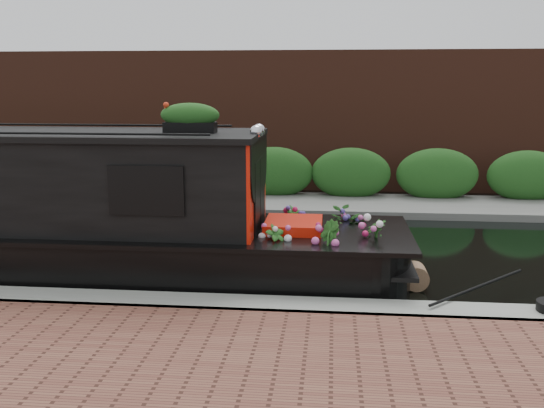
# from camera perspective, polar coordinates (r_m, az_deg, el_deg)

# --- Properties ---
(ground) EXTENTS (80.00, 80.00, 0.00)m
(ground) POSITION_cam_1_polar(r_m,az_deg,el_deg) (11.33, -2.80, -4.47)
(ground) COLOR black
(ground) RESTS_ON ground
(near_bank_coping) EXTENTS (40.00, 0.60, 0.50)m
(near_bank_coping) POSITION_cam_1_polar(r_m,az_deg,el_deg) (8.25, -6.25, -10.66)
(near_bank_coping) COLOR gray
(near_bank_coping) RESTS_ON ground
(far_bank_path) EXTENTS (40.00, 2.40, 0.34)m
(far_bank_path) POSITION_cam_1_polar(r_m,az_deg,el_deg) (15.38, -0.49, -0.24)
(far_bank_path) COLOR slate
(far_bank_path) RESTS_ON ground
(far_hedge) EXTENTS (40.00, 1.10, 2.80)m
(far_hedge) POSITION_cam_1_polar(r_m,az_deg,el_deg) (16.26, -0.14, 0.39)
(far_hedge) COLOR #204F1A
(far_hedge) RESTS_ON ground
(far_brick_wall) EXTENTS (40.00, 1.00, 8.00)m
(far_brick_wall) POSITION_cam_1_polar(r_m,az_deg,el_deg) (18.31, 0.53, 1.63)
(far_brick_wall) COLOR #4D261A
(far_brick_wall) RESTS_ON ground
(rope_fender) EXTENTS (0.38, 0.39, 0.38)m
(rope_fender) POSITION_cam_1_polar(r_m,az_deg,el_deg) (9.54, 13.33, -6.63)
(rope_fender) COLOR #876347
(rope_fender) RESTS_ON ground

